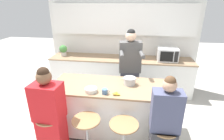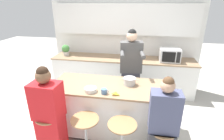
{
  "view_description": "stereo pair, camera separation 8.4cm",
  "coord_description": "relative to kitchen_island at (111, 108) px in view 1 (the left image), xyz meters",
  "views": [
    {
      "loc": [
        0.39,
        -2.62,
        2.25
      ],
      "look_at": [
        0.0,
        0.08,
        1.17
      ],
      "focal_mm": 28.0,
      "sensor_mm": 36.0,
      "label": 1
    },
    {
      "loc": [
        0.47,
        -2.6,
        2.25
      ],
      "look_at": [
        0.0,
        0.08,
        1.17
      ],
      "focal_mm": 28.0,
      "sensor_mm": 36.0,
      "label": 2
    }
  ],
  "objects": [
    {
      "name": "cooking_pot",
      "position": [
        0.3,
        0.09,
        0.52
      ],
      "size": [
        0.3,
        0.21,
        0.13
      ],
      "color": "#B7BABC",
      "rests_on": "kitchen_island"
    },
    {
      "name": "kitchen_island",
      "position": [
        0.0,
        0.0,
        0.0
      ],
      "size": [
        2.04,
        0.82,
        0.92
      ],
      "color": "black",
      "rests_on": "ground_plane"
    },
    {
      "name": "back_counter",
      "position": [
        0.0,
        1.63,
        -0.02
      ],
      "size": [
        3.61,
        0.69,
        0.89
      ],
      "color": "white",
      "rests_on": "ground_plane"
    },
    {
      "name": "microwave",
      "position": [
        1.14,
        1.58,
        0.58
      ],
      "size": [
        0.48,
        0.35,
        0.31
      ],
      "color": "white",
      "rests_on": "back_counter"
    },
    {
      "name": "person_seated_near",
      "position": [
        0.8,
        -0.67,
        0.19
      ],
      "size": [
        0.38,
        0.27,
        1.44
      ],
      "rotation": [
        0.0,
        0.0,
        0.02
      ],
      "color": "#333338",
      "rests_on": "ground_plane"
    },
    {
      "name": "potted_plant",
      "position": [
        -1.52,
        1.63,
        0.58
      ],
      "size": [
        0.2,
        0.2,
        0.29
      ],
      "color": "beige",
      "rests_on": "back_counter"
    },
    {
      "name": "banana_bunch",
      "position": [
        0.12,
        -0.3,
        0.48
      ],
      "size": [
        0.15,
        0.1,
        0.05
      ],
      "color": "yellow",
      "rests_on": "kitchen_island"
    },
    {
      "name": "ground_plane",
      "position": [
        0.0,
        0.0,
        -0.47
      ],
      "size": [
        16.0,
        16.0,
        0.0
      ],
      "primitive_type": "plane",
      "color": "#B2ADA3"
    },
    {
      "name": "bar_stool_center_right",
      "position": [
        0.27,
        -0.65,
        -0.07
      ],
      "size": [
        0.41,
        0.41,
        0.68
      ],
      "color": "#997047",
      "rests_on": "ground_plane"
    },
    {
      "name": "person_wrapped_blanket",
      "position": [
        -0.79,
        -0.67,
        0.23
      ],
      "size": [
        0.42,
        0.3,
        1.46
      ],
      "rotation": [
        0.0,
        0.0,
        -0.04
      ],
      "color": "red",
      "rests_on": "ground_plane"
    },
    {
      "name": "bar_stool_center_left",
      "position": [
        -0.27,
        -0.63,
        -0.07
      ],
      "size": [
        0.41,
        0.41,
        0.68
      ],
      "color": "#997047",
      "rests_on": "ground_plane"
    },
    {
      "name": "fruit_bowl",
      "position": [
        -0.28,
        -0.27,
        0.49
      ],
      "size": [
        0.19,
        0.19,
        0.07
      ],
      "color": "silver",
      "rests_on": "kitchen_island"
    },
    {
      "name": "bar_stool_leftmost",
      "position": [
        -0.82,
        -0.65,
        -0.07
      ],
      "size": [
        0.41,
        0.41,
        0.68
      ],
      "color": "#997047",
      "rests_on": "ground_plane"
    },
    {
      "name": "wall_back",
      "position": [
        0.0,
        1.96,
        1.08
      ],
      "size": [
        3.89,
        0.22,
        2.7
      ],
      "color": "silver",
      "rests_on": "ground_plane"
    },
    {
      "name": "coffee_cup_near",
      "position": [
        -0.06,
        -0.29,
        0.5
      ],
      "size": [
        0.12,
        0.09,
        0.08
      ],
      "color": "#4C7099",
      "rests_on": "kitchen_island"
    },
    {
      "name": "person_cooking",
      "position": [
        0.27,
        0.72,
        0.41
      ],
      "size": [
        0.51,
        0.61,
        1.76
      ],
      "rotation": [
        0.0,
        0.0,
        0.14
      ],
      "color": "#383842",
      "rests_on": "ground_plane"
    }
  ]
}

